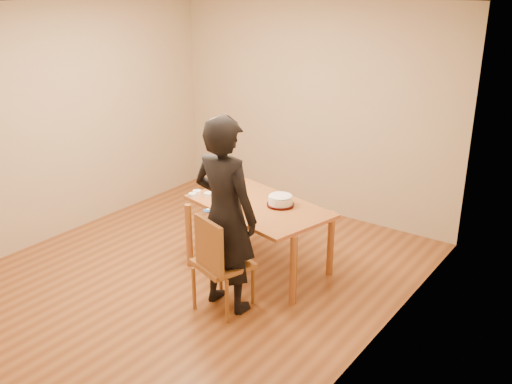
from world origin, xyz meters
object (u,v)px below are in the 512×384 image
Objects in this scene: cake at (281,200)px; person at (225,215)px; dining_chair at (223,264)px; dining_table at (259,206)px; cake_plate at (280,205)px.

cake is 0.13× the size of person.
dining_table is at bearing 118.94° from dining_chair.
cake reaches higher than dining_chair.
person is (0.00, 0.05, 0.47)m from dining_chair.
cake is (0.05, 0.88, 0.36)m from dining_chair.
dining_chair is 0.25× the size of person.
dining_chair is 0.95m from cake.
cake_plate reaches higher than dining_table.
person reaches higher than cake_plate.
person is at bearing -65.29° from dining_table.
dining_table is 0.79× the size of person.
dining_chair is at bearing -92.95° from cake_plate.
person is (0.15, -0.73, 0.19)m from dining_table.
cake_plate is 0.05m from cake.
cake_plate is (0.20, 0.10, 0.03)m from dining_table.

